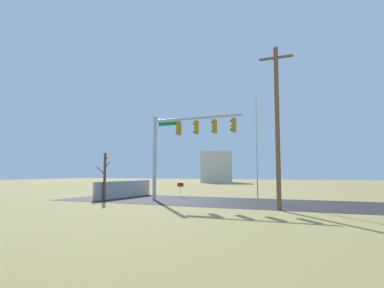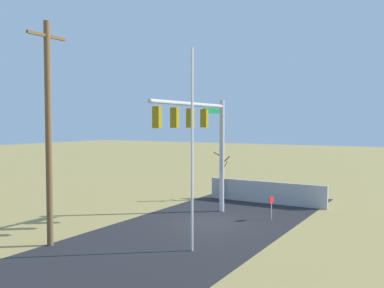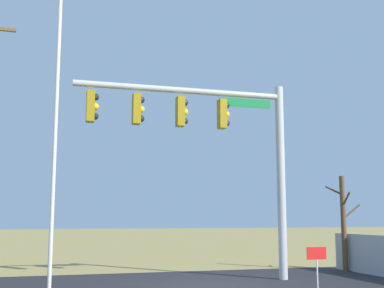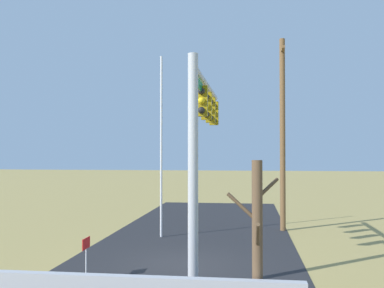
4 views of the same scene
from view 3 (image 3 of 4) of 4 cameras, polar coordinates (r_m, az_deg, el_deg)
name	(u,v)px [view 3 (image 3 of 4)]	position (r m, az deg, el deg)	size (l,w,h in m)	color
ground_plane	(208,286)	(15.30, 1.88, -15.79)	(160.00, 160.00, 0.00)	#9E894C
sidewalk_corner	(311,279)	(17.48, 13.39, -14.64)	(6.00, 6.00, 0.01)	#B7B5AD
signal_mast	(215,135)	(16.26, 2.68, 1.04)	(6.97, 0.41, 6.38)	#B2B5BA
flagpole	(55,136)	(12.94, -15.27, 0.93)	(0.10, 0.10, 8.00)	silver
bare_tree	(344,221)	(20.00, 16.84, -8.42)	(1.27, 1.02, 3.56)	brown
open_sign	(317,259)	(13.80, 13.97, -12.58)	(0.56, 0.04, 1.22)	silver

